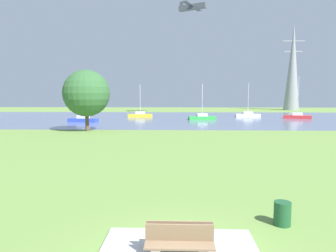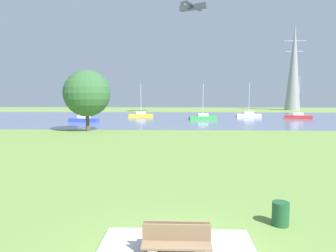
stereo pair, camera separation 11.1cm
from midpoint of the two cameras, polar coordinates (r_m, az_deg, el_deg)
name	(u,v)px [view 1 (the left image)]	position (r m, az deg, el deg)	size (l,w,h in m)	color
ground_plane	(179,139)	(30.06, 1.92, -2.54)	(160.00, 160.00, 0.00)	olive
bench_facing_water	(179,237)	(8.90, 1.78, -20.08)	(1.80, 0.48, 0.89)	#AB9E92
bench_facing_inland	(179,246)	(8.42, 1.76, -21.67)	(1.80, 0.48, 0.89)	#AB9E92
litter_bin	(282,214)	(11.25, 20.40, -15.15)	(0.56, 0.56, 0.80)	#1E512D
water_surface	(179,118)	(57.90, 1.95, 1.49)	(140.00, 40.00, 0.02)	slate
sailboat_yellow	(140,115)	(60.70, -5.29, 2.09)	(4.83, 1.58, 6.51)	yellow
sailboat_blue	(83,119)	(51.27, -15.71, 1.23)	(4.99, 2.32, 7.14)	blue
sailboat_green	(202,117)	(54.41, 6.35, 1.65)	(4.96, 2.15, 6.38)	green
sailboat_white	(248,115)	(62.85, 14.71, 2.05)	(4.85, 1.66, 6.81)	white
sailboat_red	(297,116)	(61.63, 23.06, 1.72)	(5.03, 2.87, 7.84)	red
tree_east_far	(86,93)	(38.03, -15.17, 5.95)	(5.63, 5.63, 7.41)	brown
electricity_pylon	(293,67)	(97.63, 22.32, 10.18)	(6.40, 4.40, 25.09)	gray
light_aircraft	(192,7)	(72.65, 4.53, 21.39)	(6.21, 8.00, 2.10)	#4C5156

